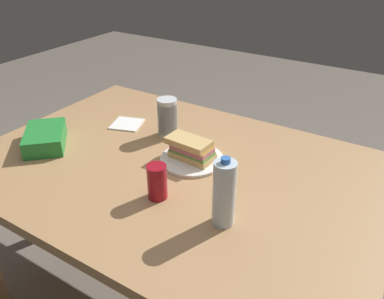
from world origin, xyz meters
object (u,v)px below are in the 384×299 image
object	(u,v)px
soda_can_red	(157,182)
chip_bag	(45,138)
paper_plate	(192,159)
sandwich	(191,149)
water_bottle_tall	(224,193)
dining_table	(175,184)
plastic_cup_stack	(167,117)

from	to	relation	value
soda_can_red	chip_bag	distance (m)	0.60
paper_plate	sandwich	size ratio (longest dim) A/B	1.32
water_bottle_tall	sandwich	bearing A→B (deg)	-42.89
chip_bag	water_bottle_tall	xyz separation A→B (m)	(-0.85, 0.04, 0.07)
dining_table	chip_bag	xyz separation A→B (m)	(0.54, 0.15, 0.12)
chip_bag	dining_table	bearing A→B (deg)	61.69
soda_can_red	plastic_cup_stack	distance (m)	0.45
chip_bag	water_bottle_tall	distance (m)	0.85
sandwich	chip_bag	world-z (taller)	sandwich
dining_table	paper_plate	distance (m)	0.12
paper_plate	soda_can_red	xyz separation A→B (m)	(-0.02, 0.26, 0.05)
sandwich	water_bottle_tall	xyz separation A→B (m)	(-0.27, 0.25, 0.06)
dining_table	water_bottle_tall	bearing A→B (deg)	148.30
soda_can_red	water_bottle_tall	size ratio (longest dim) A/B	0.53
dining_table	plastic_cup_stack	world-z (taller)	plastic_cup_stack
paper_plate	water_bottle_tall	xyz separation A→B (m)	(-0.27, 0.26, 0.10)
plastic_cup_stack	dining_table	bearing A→B (deg)	130.25
chip_bag	plastic_cup_stack	xyz separation A→B (m)	(-0.37, -0.34, 0.05)
soda_can_red	dining_table	bearing A→B (deg)	-71.38
chip_bag	soda_can_red	bearing A→B (deg)	42.13
soda_can_red	plastic_cup_stack	xyz separation A→B (m)	(0.23, -0.38, 0.02)
soda_can_red	water_bottle_tall	xyz separation A→B (m)	(-0.24, -0.00, 0.05)
chip_bag	plastic_cup_stack	distance (m)	0.51
sandwich	plastic_cup_stack	bearing A→B (deg)	-33.08
sandwich	chip_bag	bearing A→B (deg)	20.42
sandwich	chip_bag	size ratio (longest dim) A/B	0.82
paper_plate	soda_can_red	bearing A→B (deg)	95.55
plastic_cup_stack	water_bottle_tall	bearing A→B (deg)	140.92
dining_table	chip_bag	size ratio (longest dim) A/B	6.71
soda_can_red	chip_bag	size ratio (longest dim) A/B	0.53
sandwich	plastic_cup_stack	xyz separation A→B (m)	(0.20, -0.13, 0.03)
soda_can_red	plastic_cup_stack	size ratio (longest dim) A/B	0.73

